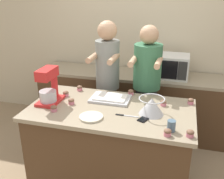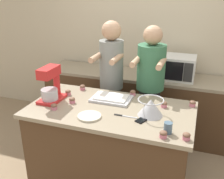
{
  "view_description": "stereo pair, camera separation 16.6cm",
  "coord_description": "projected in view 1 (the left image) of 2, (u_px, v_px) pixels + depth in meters",
  "views": [
    {
      "loc": [
        0.62,
        -2.24,
        2.07
      ],
      "look_at": [
        0.0,
        0.04,
        1.12
      ],
      "focal_mm": 42.0,
      "sensor_mm": 36.0,
      "label": 1
    },
    {
      "loc": [
        0.78,
        -2.19,
        2.07
      ],
      "look_at": [
        0.0,
        0.04,
        1.12
      ],
      "focal_mm": 42.0,
      "sensor_mm": 36.0,
      "label": 2
    }
  ],
  "objects": [
    {
      "name": "back_wall",
      "position": [
        140.0,
        37.0,
        3.87
      ],
      "size": [
        10.0,
        0.06,
        2.7
      ],
      "color": "beige",
      "rests_on": "ground_plane"
    },
    {
      "name": "island_counter",
      "position": [
        111.0,
        148.0,
        2.75
      ],
      "size": [
        1.62,
        0.88,
        0.94
      ],
      "color": "#4C331E",
      "rests_on": "ground_plane"
    },
    {
      "name": "back_counter",
      "position": [
        134.0,
        102.0,
        3.89
      ],
      "size": [
        2.8,
        0.6,
        0.89
      ],
      "color": "#4C331E",
      "rests_on": "ground_plane"
    },
    {
      "name": "person_left",
      "position": [
        108.0,
        84.0,
        3.26
      ],
      "size": [
        0.31,
        0.48,
        1.69
      ],
      "color": "brown",
      "rests_on": "ground_plane"
    },
    {
      "name": "person_right",
      "position": [
        146.0,
        91.0,
        3.15
      ],
      "size": [
        0.34,
        0.5,
        1.66
      ],
      "color": "#232328",
      "rests_on": "ground_plane"
    },
    {
      "name": "stand_mixer",
      "position": [
        49.0,
        88.0,
        2.64
      ],
      "size": [
        0.2,
        0.3,
        0.37
      ],
      "color": "red",
      "rests_on": "island_counter"
    },
    {
      "name": "mixing_bowl",
      "position": [
        152.0,
        106.0,
        2.43
      ],
      "size": [
        0.24,
        0.24,
        0.16
      ],
      "color": "#BCBCC1",
      "rests_on": "island_counter"
    },
    {
      "name": "baking_tray",
      "position": [
        110.0,
        98.0,
        2.76
      ],
      "size": [
        0.41,
        0.28,
        0.04
      ],
      "color": "#BCBCC1",
      "rests_on": "island_counter"
    },
    {
      "name": "microwave_oven",
      "position": [
        167.0,
        66.0,
        3.56
      ],
      "size": [
        0.56,
        0.38,
        0.31
      ],
      "color": "silver",
      "rests_on": "back_counter"
    },
    {
      "name": "cell_phone",
      "position": [
        144.0,
        118.0,
        2.37
      ],
      "size": [
        0.12,
        0.16,
        0.01
      ],
      "color": "black",
      "rests_on": "island_counter"
    },
    {
      "name": "drinking_glass",
      "position": [
        171.0,
        126.0,
        2.16
      ],
      "size": [
        0.07,
        0.07,
        0.1
      ],
      "color": "slate",
      "rests_on": "island_counter"
    },
    {
      "name": "small_plate",
      "position": [
        91.0,
        117.0,
        2.39
      ],
      "size": [
        0.22,
        0.22,
        0.02
      ],
      "color": "beige",
      "rests_on": "island_counter"
    },
    {
      "name": "knife",
      "position": [
        126.0,
        116.0,
        2.42
      ],
      "size": [
        0.22,
        0.02,
        0.01
      ],
      "color": "#BCBCC1",
      "rests_on": "island_counter"
    },
    {
      "name": "cupcake_0",
      "position": [
        80.0,
        88.0,
        2.99
      ],
      "size": [
        0.06,
        0.06,
        0.06
      ],
      "color": "#D17084",
      "rests_on": "island_counter"
    },
    {
      "name": "cupcake_1",
      "position": [
        54.0,
        108.0,
        2.5
      ],
      "size": [
        0.06,
        0.06,
        0.06
      ],
      "color": "#D17084",
      "rests_on": "island_counter"
    },
    {
      "name": "cupcake_2",
      "position": [
        168.0,
        132.0,
        2.1
      ],
      "size": [
        0.06,
        0.06,
        0.06
      ],
      "color": "#D17084",
      "rests_on": "island_counter"
    },
    {
      "name": "cupcake_3",
      "position": [
        191.0,
        101.0,
        2.66
      ],
      "size": [
        0.06,
        0.06,
        0.06
      ],
      "color": "#D17084",
      "rests_on": "island_counter"
    },
    {
      "name": "cupcake_4",
      "position": [
        163.0,
        103.0,
        2.62
      ],
      "size": [
        0.06,
        0.06,
        0.06
      ],
      "color": "#D17084",
      "rests_on": "island_counter"
    },
    {
      "name": "cupcake_5",
      "position": [
        71.0,
        101.0,
        2.65
      ],
      "size": [
        0.06,
        0.06,
        0.06
      ],
      "color": "#D17084",
      "rests_on": "island_counter"
    },
    {
      "name": "cupcake_6",
      "position": [
        190.0,
        133.0,
        2.08
      ],
      "size": [
        0.06,
        0.06,
        0.06
      ],
      "color": "#D17084",
      "rests_on": "island_counter"
    },
    {
      "name": "cupcake_7",
      "position": [
        131.0,
        92.0,
        2.88
      ],
      "size": [
        0.06,
        0.06,
        0.06
      ],
      "color": "#D17084",
      "rests_on": "island_counter"
    },
    {
      "name": "cupcake_8",
      "position": [
        66.0,
        94.0,
        2.84
      ],
      "size": [
        0.06,
        0.06,
        0.06
      ],
      "color": "#D17084",
      "rests_on": "island_counter"
    },
    {
      "name": "cupcake_9",
      "position": [
        54.0,
        90.0,
        2.94
      ],
      "size": [
        0.06,
        0.06,
        0.06
      ],
      "color": "#D17084",
      "rests_on": "island_counter"
    }
  ]
}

